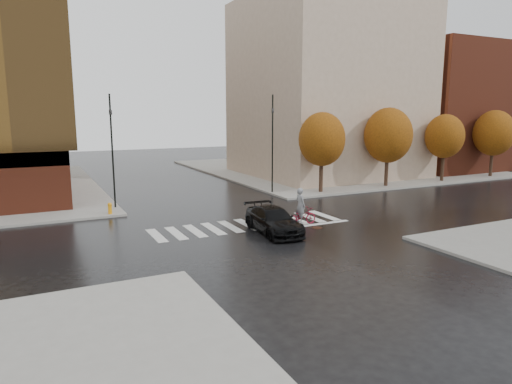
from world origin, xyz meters
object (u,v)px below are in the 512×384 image
sedan (273,220)px  traffic_light_ne (272,137)px  cyclist (301,212)px  fire_hydrant (110,208)px  traffic_light_nw (112,143)px

sedan → traffic_light_ne: (5.80, 10.80, 3.98)m
cyclist → fire_hydrant: size_ratio=3.03×
traffic_light_nw → traffic_light_ne: (12.60, 0.45, 0.12)m
traffic_light_nw → traffic_light_ne: 12.61m
traffic_light_ne → cyclist: bearing=74.7°
sedan → traffic_light_nw: size_ratio=0.63×
cyclist → traffic_light_nw: traffic_light_nw is taller
traffic_light_nw → traffic_light_ne: traffic_light_ne is taller
sedan → fire_hydrant: 11.17m
cyclist → fire_hydrant: cyclist is taller
traffic_light_nw → fire_hydrant: bearing=-40.7°
traffic_light_ne → fire_hydrant: traffic_light_ne is taller
sedan → cyclist: cyclist is taller
sedan → traffic_light_ne: 12.89m
cyclist → traffic_light_nw: (-9.12, 9.55, 3.81)m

